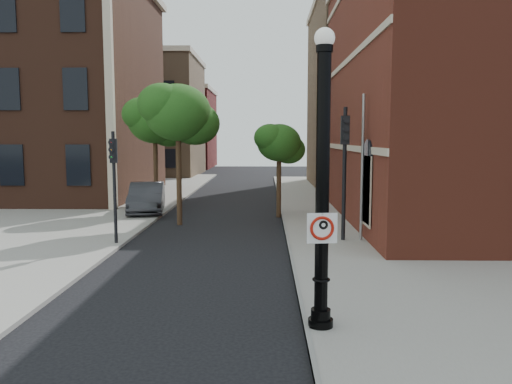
{
  "coord_description": "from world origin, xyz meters",
  "views": [
    {
      "loc": [
        1.22,
        -9.43,
        3.95
      ],
      "look_at": [
        0.99,
        2.0,
        2.71
      ],
      "focal_mm": 35.0,
      "sensor_mm": 36.0,
      "label": 1
    }
  ],
  "objects_px": {
    "no_parking_sign": "(322,228)",
    "traffic_signal_right": "(345,152)",
    "traffic_signal_left": "(114,169)",
    "parked_car": "(147,198)",
    "lamppost": "(322,196)"
  },
  "relations": [
    {
      "from": "no_parking_sign",
      "to": "traffic_signal_right",
      "type": "xyz_separation_m",
      "value": [
        1.81,
        8.88,
        1.24
      ]
    },
    {
      "from": "traffic_signal_left",
      "to": "traffic_signal_right",
      "type": "xyz_separation_m",
      "value": [
        8.41,
        0.73,
        0.6
      ]
    },
    {
      "from": "parked_car",
      "to": "traffic_signal_left",
      "type": "distance_m",
      "value": 8.36
    },
    {
      "from": "traffic_signal_right",
      "to": "no_parking_sign",
      "type": "bearing_deg",
      "value": -97.65
    },
    {
      "from": "lamppost",
      "to": "parked_car",
      "type": "distance_m",
      "value": 17.8
    },
    {
      "from": "no_parking_sign",
      "to": "parked_car",
      "type": "height_order",
      "value": "no_parking_sign"
    },
    {
      "from": "parked_car",
      "to": "traffic_signal_left",
      "type": "xyz_separation_m",
      "value": [
        0.78,
        -8.08,
        2.01
      ]
    },
    {
      "from": "lamppost",
      "to": "parked_car",
      "type": "height_order",
      "value": "lamppost"
    },
    {
      "from": "traffic_signal_left",
      "to": "traffic_signal_right",
      "type": "distance_m",
      "value": 8.47
    },
    {
      "from": "lamppost",
      "to": "traffic_signal_left",
      "type": "relative_size",
      "value": 1.45
    },
    {
      "from": "parked_car",
      "to": "traffic_signal_left",
      "type": "height_order",
      "value": "traffic_signal_left"
    },
    {
      "from": "no_parking_sign",
      "to": "traffic_signal_right",
      "type": "distance_m",
      "value": 9.15
    },
    {
      "from": "traffic_signal_left",
      "to": "traffic_signal_right",
      "type": "bearing_deg",
      "value": -6.36
    },
    {
      "from": "parked_car",
      "to": "no_parking_sign",
      "type": "bearing_deg",
      "value": -75.06
    },
    {
      "from": "lamppost",
      "to": "traffic_signal_right",
      "type": "relative_size",
      "value": 1.19
    }
  ]
}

